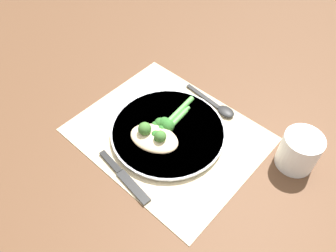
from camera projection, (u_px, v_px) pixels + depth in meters
name	position (u px, v px, depth m)	size (l,w,h in m)	color
ground_plane	(168.00, 134.00, 0.81)	(3.00, 3.00, 0.00)	brown
placemat	(168.00, 134.00, 0.81)	(0.44, 0.36, 0.00)	beige
plate	(168.00, 131.00, 0.80)	(0.28, 0.28, 0.01)	silver
chicken_fillet	(153.00, 137.00, 0.77)	(0.14, 0.11, 0.03)	beige
pesto_dollop_primary	(145.00, 129.00, 0.76)	(0.03, 0.03, 0.03)	#3D702D
pesto_dollop_secondary	(160.00, 136.00, 0.74)	(0.03, 0.03, 0.03)	#3D702D
broccoli_stalk_front	(160.00, 134.00, 0.77)	(0.05, 0.14, 0.03)	#51A847
broccoli_stalk_right	(163.00, 125.00, 0.80)	(0.04, 0.12, 0.02)	#51A847
broccoli_stalk_rear	(168.00, 121.00, 0.80)	(0.05, 0.14, 0.03)	#51A847
knife	(123.00, 175.00, 0.73)	(0.17, 0.04, 0.01)	black
spoon	(220.00, 108.00, 0.86)	(0.17, 0.04, 0.01)	black
water_glass	(299.00, 151.00, 0.73)	(0.09, 0.09, 0.09)	white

